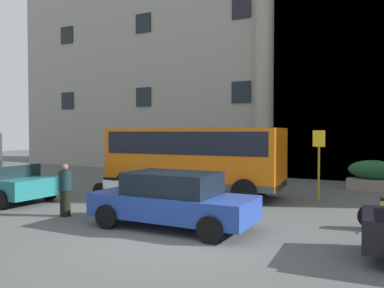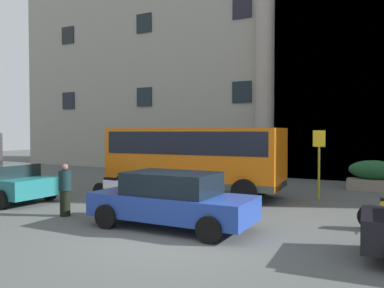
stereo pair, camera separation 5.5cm
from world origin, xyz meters
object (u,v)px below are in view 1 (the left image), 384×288
(bus_stop_sign, at_px, (319,157))
(parked_coupe_end, at_px, (172,200))
(hedge_planter_east, at_px, (145,163))
(hedge_planter_far_east, at_px, (373,176))
(motorcycle_far_end, at_px, (178,195))
(scooter_by_planter, at_px, (114,188))
(pedestrian_woman_with_bag, at_px, (65,190))
(parked_estate_mid, at_px, (1,182))
(orange_minibus, at_px, (194,155))

(bus_stop_sign, xyz_separation_m, parked_coupe_end, (-2.58, -6.18, -0.84))
(hedge_planter_east, bearing_deg, hedge_planter_far_east, -2.43)
(hedge_planter_far_east, bearing_deg, parked_coupe_end, -114.12)
(hedge_planter_east, distance_m, parked_coupe_end, 12.67)
(bus_stop_sign, height_order, motorcycle_far_end, bus_stop_sign)
(hedge_planter_east, relative_size, motorcycle_far_end, 0.83)
(scooter_by_planter, relative_size, pedestrian_woman_with_bag, 1.28)
(hedge_planter_far_east, relative_size, pedestrian_woman_with_bag, 1.34)
(hedge_planter_east, xyz_separation_m, parked_coupe_end, (7.82, -9.97, 0.08))
(hedge_planter_far_east, bearing_deg, bus_stop_sign, -116.82)
(scooter_by_planter, bearing_deg, parked_estate_mid, -149.84)
(parked_coupe_end, bearing_deg, orange_minibus, 110.31)
(hedge_planter_east, bearing_deg, parked_estate_mid, -87.73)
(parked_coupe_end, bearing_deg, hedge_planter_far_east, 64.92)
(parked_estate_mid, bearing_deg, scooter_by_planter, 30.51)
(orange_minibus, height_order, motorcycle_far_end, orange_minibus)
(pedestrian_woman_with_bag, bearing_deg, motorcycle_far_end, 93.20)
(hedge_planter_far_east, bearing_deg, parked_estate_mid, -142.30)
(parked_coupe_end, bearing_deg, parked_estate_mid, 175.72)
(motorcycle_far_end, relative_size, pedestrian_woman_with_bag, 1.26)
(bus_stop_sign, bearing_deg, hedge_planter_east, 159.99)
(pedestrian_woman_with_bag, bearing_deg, bus_stop_sign, 93.69)
(scooter_by_planter, distance_m, motorcycle_far_end, 2.83)
(hedge_planter_far_east, xyz_separation_m, hedge_planter_east, (-12.05, 0.51, 0.04))
(bus_stop_sign, distance_m, pedestrian_woman_with_bag, 8.93)
(orange_minibus, distance_m, motorcycle_far_end, 2.83)
(bus_stop_sign, xyz_separation_m, hedge_planter_east, (-10.40, 3.79, -0.92))
(scooter_by_planter, bearing_deg, hedge_planter_east, 118.16)
(bus_stop_sign, distance_m, parked_estate_mid, 11.58)
(orange_minibus, distance_m, parked_estate_mid, 7.11)
(orange_minibus, xyz_separation_m, motorcycle_far_end, (0.73, -2.50, -1.12))
(parked_coupe_end, bearing_deg, motorcycle_far_end, 115.49)
(motorcycle_far_end, bearing_deg, hedge_planter_east, 126.34)
(parked_coupe_end, bearing_deg, pedestrian_woman_with_bag, -175.87)
(bus_stop_sign, height_order, scooter_by_planter, bus_stop_sign)
(scooter_by_planter, bearing_deg, bus_stop_sign, 31.00)
(scooter_by_planter, xyz_separation_m, pedestrian_woman_with_bag, (0.42, -2.72, 0.32))
(hedge_planter_east, bearing_deg, pedestrian_woman_with_bag, -67.20)
(scooter_by_planter, xyz_separation_m, motorcycle_far_end, (2.82, -0.20, -0.00))
(parked_coupe_end, bearing_deg, bus_stop_sign, 66.40)
(orange_minibus, distance_m, parked_coupe_end, 5.12)
(bus_stop_sign, height_order, hedge_planter_east, bus_stop_sign)
(hedge_planter_far_east, distance_m, motorcycle_far_end, 9.00)
(parked_estate_mid, xyz_separation_m, pedestrian_woman_with_bag, (3.94, -0.74, 0.07))
(orange_minibus, height_order, hedge_planter_east, orange_minibus)
(hedge_planter_east, distance_m, scooter_by_planter, 8.51)
(parked_estate_mid, distance_m, scooter_by_planter, 4.05)
(orange_minibus, xyz_separation_m, hedge_planter_east, (-5.99, 5.26, -0.92))
(pedestrian_woman_with_bag, bearing_deg, hedge_planter_far_east, 98.42)
(hedge_planter_east, distance_m, pedestrian_woman_with_bag, 11.15)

